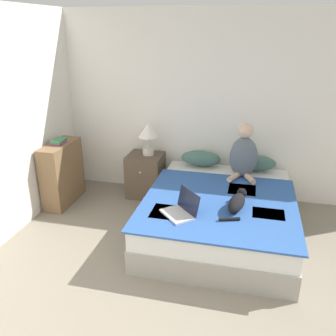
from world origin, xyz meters
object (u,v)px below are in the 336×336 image
(person_sitting, at_px, (244,154))
(book_stack_top, at_px, (58,142))
(table_lamp, at_px, (148,133))
(bookshelf, at_px, (62,173))
(pillow_near, at_px, (201,158))
(pillow_far, at_px, (255,163))
(laptop_open, at_px, (181,210))
(cat_tabby, at_px, (237,202))
(nightstand, at_px, (146,175))
(bed, at_px, (220,214))

(person_sitting, height_order, book_stack_top, person_sitting)
(table_lamp, bearing_deg, person_sitting, -9.25)
(bookshelf, bearing_deg, pillow_near, 17.43)
(pillow_near, height_order, table_lamp, table_lamp)
(pillow_far, height_order, person_sitting, person_sitting)
(pillow_near, height_order, laptop_open, laptop_open)
(cat_tabby, xyz_separation_m, laptop_open, (-0.55, -0.26, -0.03))
(table_lamp, distance_m, book_stack_top, 1.20)
(pillow_near, bearing_deg, table_lamp, -175.33)
(pillow_near, bearing_deg, laptop_open, -89.50)
(table_lamp, bearing_deg, cat_tabby, -40.44)
(nightstand, xyz_separation_m, bookshelf, (-1.04, -0.49, 0.12))
(pillow_far, height_order, book_stack_top, book_stack_top)
(person_sitting, height_order, nightstand, person_sitting)
(bed, bearing_deg, pillow_near, 112.67)
(pillow_near, height_order, book_stack_top, book_stack_top)
(laptop_open, bearing_deg, nightstand, 167.49)
(pillow_near, xyz_separation_m, book_stack_top, (-1.83, -0.57, 0.28))
(pillow_far, xyz_separation_m, cat_tabby, (-0.17, -1.17, -0.03))
(bookshelf, bearing_deg, person_sitting, 7.05)
(pillow_near, xyz_separation_m, table_lamp, (-0.74, -0.06, 0.32))
(table_lamp, xyz_separation_m, bookshelf, (-1.08, -0.51, -0.50))
(bed, relative_size, cat_tabby, 3.64)
(bed, height_order, nightstand, nightstand)
(pillow_far, xyz_separation_m, bookshelf, (-2.56, -0.57, -0.17))
(bookshelf, xyz_separation_m, book_stack_top, (-0.00, 0.00, 0.46))
(pillow_near, bearing_deg, pillow_far, 0.00)
(bed, distance_m, laptop_open, 0.72)
(person_sitting, relative_size, laptop_open, 1.59)
(cat_tabby, distance_m, book_stack_top, 2.49)
(person_sitting, distance_m, table_lamp, 1.34)
(laptop_open, height_order, table_lamp, table_lamp)
(table_lamp, relative_size, bookshelf, 0.53)
(person_sitting, xyz_separation_m, table_lamp, (-1.32, 0.21, 0.12))
(table_lamp, height_order, bookshelf, table_lamp)
(bed, relative_size, nightstand, 3.33)
(laptop_open, xyz_separation_m, table_lamp, (-0.75, 1.37, 0.38))
(person_sitting, height_order, table_lamp, person_sitting)
(table_lamp, bearing_deg, bed, -36.47)
(pillow_near, xyz_separation_m, nightstand, (-0.78, -0.09, -0.29))
(pillow_far, distance_m, bookshelf, 2.63)
(pillow_far, bearing_deg, table_lamp, -177.65)
(pillow_near, height_order, cat_tabby, pillow_near)
(cat_tabby, bearing_deg, laptop_open, 126.59)
(pillow_near, distance_m, laptop_open, 1.43)
(nightstand, bearing_deg, person_sitting, -7.93)
(pillow_near, bearing_deg, bed, -67.33)
(pillow_near, relative_size, pillow_far, 1.00)
(laptop_open, bearing_deg, bed, 104.19)
(book_stack_top, bearing_deg, person_sitting, 6.98)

